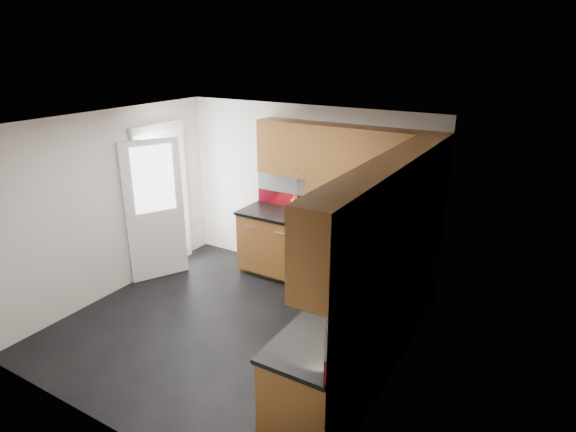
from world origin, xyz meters
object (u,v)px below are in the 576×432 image
Objects in this scene: gas_hob at (324,221)px; food_processor at (392,257)px; toaster at (342,216)px; utensil_pot at (295,204)px.

food_processor is at bearing -36.26° from gas_hob.
food_processor reaches higher than toaster.
utensil_pot is 1.48× the size of food_processor.
gas_hob is at bearing -145.02° from toaster.
gas_hob is 0.25m from toaster.
gas_hob is 1.99× the size of toaster.
toaster reaches higher than gas_hob.
food_processor is at bearing -45.01° from toaster.
utensil_pot is 2.09m from food_processor.
utensil_pot reaches higher than gas_hob.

